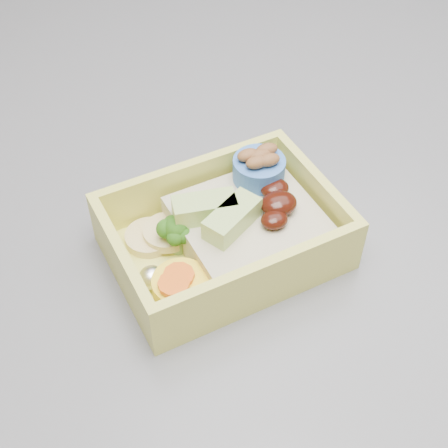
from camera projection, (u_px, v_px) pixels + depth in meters
name	position (u px, v px, depth m)	size (l,w,h in m)	color
island	(83.00, 443.00, 0.86)	(1.24, 0.84, 0.92)	brown
bento_box	(229.00, 230.00, 0.48)	(0.18, 0.14, 0.06)	#DEDB5B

